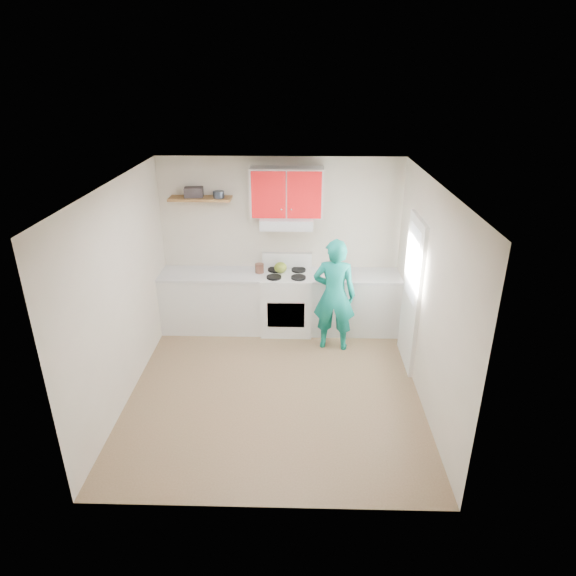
{
  "coord_description": "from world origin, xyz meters",
  "views": [
    {
      "loc": [
        0.31,
        -5.28,
        3.72
      ],
      "look_at": [
        0.15,
        0.55,
        1.15
      ],
      "focal_mm": 30.92,
      "sensor_mm": 36.0,
      "label": 1
    }
  ],
  "objects_px": {
    "stove": "(287,302)",
    "crock": "(259,269)",
    "tin": "(219,195)",
    "kettle": "(280,268)",
    "person": "(334,295)"
  },
  "relations": [
    {
      "from": "tin",
      "to": "crock",
      "type": "relative_size",
      "value": 1.01
    },
    {
      "from": "tin",
      "to": "kettle",
      "type": "bearing_deg",
      "value": -4.78
    },
    {
      "from": "tin",
      "to": "person",
      "type": "xyz_separation_m",
      "value": [
        1.66,
        -0.67,
        -1.26
      ]
    },
    {
      "from": "stove",
      "to": "kettle",
      "type": "relative_size",
      "value": 4.79
    },
    {
      "from": "kettle",
      "to": "crock",
      "type": "height_order",
      "value": "kettle"
    },
    {
      "from": "stove",
      "to": "crock",
      "type": "distance_m",
      "value": 0.66
    },
    {
      "from": "person",
      "to": "tin",
      "type": "bearing_deg",
      "value": -13.75
    },
    {
      "from": "tin",
      "to": "kettle",
      "type": "distance_m",
      "value": 1.4
    },
    {
      "from": "kettle",
      "to": "stove",
      "type": "bearing_deg",
      "value": -57.1
    },
    {
      "from": "stove",
      "to": "tin",
      "type": "height_order",
      "value": "tin"
    },
    {
      "from": "crock",
      "to": "stove",
      "type": "bearing_deg",
      "value": -8.64
    },
    {
      "from": "tin",
      "to": "crock",
      "type": "bearing_deg",
      "value": -8.41
    },
    {
      "from": "stove",
      "to": "kettle",
      "type": "xyz_separation_m",
      "value": [
        -0.09,
        0.07,
        0.54
      ]
    },
    {
      "from": "stove",
      "to": "crock",
      "type": "height_order",
      "value": "crock"
    },
    {
      "from": "stove",
      "to": "person",
      "type": "relative_size",
      "value": 0.56
    }
  ]
}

